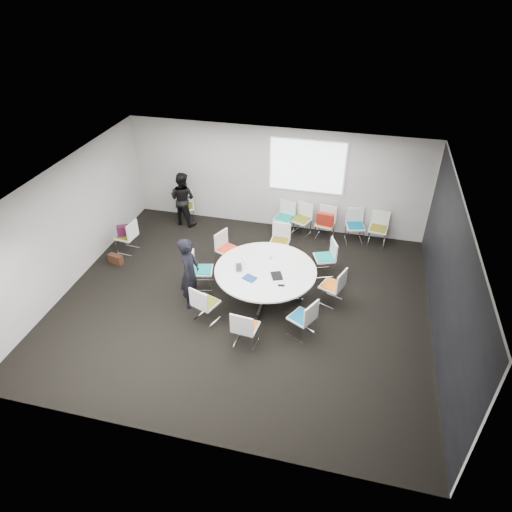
% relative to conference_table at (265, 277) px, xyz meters
% --- Properties ---
extents(room_shell, '(8.08, 7.08, 2.88)m').
position_rel_conference_table_xyz_m(room_shell, '(-0.34, -0.33, 0.86)').
color(room_shell, black).
rests_on(room_shell, ground).
extents(conference_table, '(2.21, 2.21, 0.73)m').
position_rel_conference_table_xyz_m(conference_table, '(0.00, 0.00, 0.00)').
color(conference_table, silver).
rests_on(conference_table, ground).
extents(projection_screen, '(1.90, 0.03, 1.35)m').
position_rel_conference_table_xyz_m(projection_screen, '(0.37, 3.13, 1.31)').
color(projection_screen, white).
rests_on(projection_screen, room_shell).
extents(chair_ring_a, '(0.59, 0.59, 0.88)m').
position_rel_conference_table_xyz_m(chair_ring_a, '(1.45, 0.14, -0.26)').
color(chair_ring_a, silver).
rests_on(chair_ring_a, ground).
extents(chair_ring_b, '(0.59, 0.60, 0.88)m').
position_rel_conference_table_xyz_m(chair_ring_b, '(1.17, 1.18, -0.26)').
color(chair_ring_b, silver).
rests_on(chair_ring_b, ground).
extents(chair_ring_c, '(0.47, 0.46, 0.88)m').
position_rel_conference_table_xyz_m(chair_ring_c, '(0.00, 1.60, -0.26)').
color(chair_ring_c, silver).
rests_on(chair_ring_c, ground).
extents(chair_ring_d, '(0.60, 0.60, 0.88)m').
position_rel_conference_table_xyz_m(chair_ring_d, '(-1.16, 0.97, -0.26)').
color(chair_ring_d, silver).
rests_on(chair_ring_d, ground).
extents(chair_ring_e, '(0.54, 0.55, 0.88)m').
position_rel_conference_table_xyz_m(chair_ring_e, '(-1.48, 0.02, -0.26)').
color(chair_ring_e, silver).
rests_on(chair_ring_e, ground).
extents(chair_ring_f, '(0.59, 0.58, 0.88)m').
position_rel_conference_table_xyz_m(chair_ring_f, '(-1.03, -1.06, -0.26)').
color(chair_ring_f, silver).
rests_on(chair_ring_f, ground).
extents(chair_ring_g, '(0.50, 0.49, 0.88)m').
position_rel_conference_table_xyz_m(chair_ring_g, '(-0.05, -1.56, -0.26)').
color(chair_ring_g, silver).
rests_on(chair_ring_g, ground).
extents(chair_ring_h, '(0.61, 0.62, 0.88)m').
position_rel_conference_table_xyz_m(chair_ring_h, '(0.98, -1.02, -0.26)').
color(chair_ring_h, silver).
rests_on(chair_ring_h, ground).
extents(chair_back_a, '(0.56, 0.55, 0.88)m').
position_rel_conference_table_xyz_m(chair_back_a, '(-0.11, 2.81, -0.26)').
color(chair_back_a, silver).
rests_on(chair_back_a, ground).
extents(chair_back_b, '(0.60, 0.59, 0.88)m').
position_rel_conference_table_xyz_m(chair_back_b, '(0.35, 2.83, -0.26)').
color(chair_back_b, silver).
rests_on(chair_back_b, ground).
extents(chair_back_c, '(0.53, 0.52, 0.88)m').
position_rel_conference_table_xyz_m(chair_back_c, '(1.00, 2.80, -0.26)').
color(chair_back_c, silver).
rests_on(chair_back_c, ground).
extents(chair_back_d, '(0.55, 0.54, 0.88)m').
position_rel_conference_table_xyz_m(chair_back_d, '(1.77, 2.83, -0.26)').
color(chair_back_d, silver).
rests_on(chair_back_d, ground).
extents(chair_back_e, '(0.51, 0.50, 0.88)m').
position_rel_conference_table_xyz_m(chair_back_e, '(2.37, 2.84, -0.26)').
color(chair_back_e, silver).
rests_on(chair_back_e, ground).
extents(chair_spare_left, '(0.50, 0.51, 0.88)m').
position_rel_conference_table_xyz_m(chair_spare_left, '(-3.80, 0.95, -0.26)').
color(chair_spare_left, silver).
rests_on(chair_spare_left, ground).
extents(chair_person_back, '(0.60, 0.59, 0.88)m').
position_rel_conference_table_xyz_m(chair_person_back, '(-2.94, 2.81, -0.26)').
color(chair_person_back, silver).
rests_on(chair_person_back, ground).
extents(person_main, '(0.45, 0.64, 1.65)m').
position_rel_conference_table_xyz_m(person_main, '(-1.50, -0.62, 0.29)').
color(person_main, black).
rests_on(person_main, ground).
extents(person_back, '(0.85, 0.73, 1.54)m').
position_rel_conference_table_xyz_m(person_back, '(-2.93, 2.65, 0.23)').
color(person_back, black).
rests_on(person_back, ground).
extents(laptop, '(0.28, 0.35, 0.02)m').
position_rel_conference_table_xyz_m(laptop, '(-0.53, -0.07, 0.20)').
color(laptop, '#333338').
rests_on(laptop, conference_table).
extents(laptop_lid, '(0.16, 0.27, 0.22)m').
position_rel_conference_table_xyz_m(laptop_lid, '(-0.48, -0.02, 0.32)').
color(laptop_lid, silver).
rests_on(laptop_lid, conference_table).
extents(notebook_black, '(0.32, 0.36, 0.02)m').
position_rel_conference_table_xyz_m(notebook_black, '(0.28, -0.18, 0.20)').
color(notebook_black, black).
rests_on(notebook_black, conference_table).
extents(tablet_folio, '(0.32, 0.28, 0.03)m').
position_rel_conference_table_xyz_m(tablet_folio, '(-0.25, -0.40, 0.20)').
color(tablet_folio, navy).
rests_on(tablet_folio, conference_table).
extents(papers_right, '(0.32, 0.24, 0.00)m').
position_rel_conference_table_xyz_m(papers_right, '(0.59, 0.32, 0.19)').
color(papers_right, white).
rests_on(papers_right, conference_table).
extents(papers_front, '(0.33, 0.26, 0.00)m').
position_rel_conference_table_xyz_m(papers_front, '(0.70, -0.01, 0.19)').
color(papers_front, silver).
rests_on(papers_front, conference_table).
extents(cup, '(0.08, 0.08, 0.09)m').
position_rel_conference_table_xyz_m(cup, '(0.01, 0.43, 0.24)').
color(cup, white).
rests_on(cup, conference_table).
extents(phone, '(0.15, 0.09, 0.01)m').
position_rel_conference_table_xyz_m(phone, '(0.44, -0.47, 0.20)').
color(phone, black).
rests_on(phone, conference_table).
extents(maroon_bag, '(0.42, 0.32, 0.28)m').
position_rel_conference_table_xyz_m(maroon_bag, '(-3.82, 0.95, 0.08)').
color(maroon_bag, '#411129').
rests_on(maroon_bag, chair_spare_left).
extents(brown_bag, '(0.39, 0.23, 0.24)m').
position_rel_conference_table_xyz_m(brown_bag, '(-3.88, 0.38, -0.42)').
color(brown_bag, '#3A1E12').
rests_on(brown_bag, ground).
extents(red_jacket, '(0.46, 0.23, 0.36)m').
position_rel_conference_table_xyz_m(red_jacket, '(1.00, 2.57, 0.16)').
color(red_jacket, '#A92014').
rests_on(red_jacket, chair_back_c).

